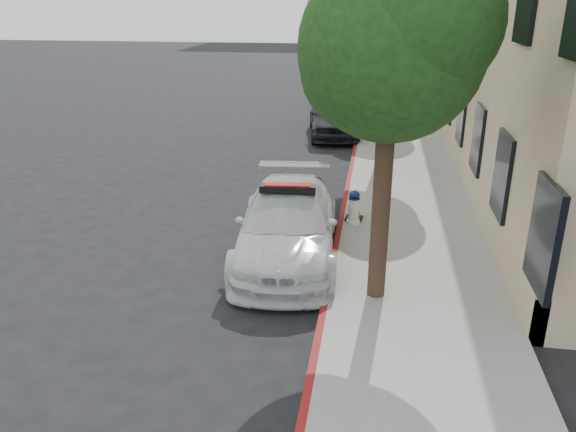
% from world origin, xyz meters
% --- Properties ---
extents(ground, '(120.00, 120.00, 0.00)m').
position_xyz_m(ground, '(0.00, 0.00, 0.00)').
color(ground, black).
rests_on(ground, ground).
extents(sidewalk, '(3.20, 50.00, 0.15)m').
position_xyz_m(sidewalk, '(3.60, 10.00, 0.07)').
color(sidewalk, gray).
rests_on(sidewalk, ground).
extents(curb_strip, '(0.12, 50.00, 0.15)m').
position_xyz_m(curb_strip, '(2.06, 10.00, 0.07)').
color(curb_strip, maroon).
rests_on(curb_strip, ground).
extents(tree_near, '(2.92, 2.82, 5.62)m').
position_xyz_m(tree_near, '(2.93, -2.01, 4.27)').
color(tree_near, black).
rests_on(tree_near, sidewalk).
extents(tree_mid, '(2.77, 2.64, 5.43)m').
position_xyz_m(tree_mid, '(2.93, 5.99, 4.16)').
color(tree_mid, black).
rests_on(tree_mid, sidewalk).
extents(tree_far, '(3.10, 3.00, 5.81)m').
position_xyz_m(tree_far, '(2.93, 13.99, 4.39)').
color(tree_far, black).
rests_on(tree_far, sidewalk).
extents(police_car, '(2.38, 4.98, 1.55)m').
position_xyz_m(police_car, '(1.10, -0.40, 0.70)').
color(police_car, silver).
rests_on(police_car, ground).
extents(parked_car_mid, '(2.37, 4.62, 1.51)m').
position_xyz_m(parked_car_mid, '(1.09, 10.71, 0.75)').
color(parked_car_mid, black).
rests_on(parked_car_mid, ground).
extents(parked_car_far, '(1.87, 4.54, 1.46)m').
position_xyz_m(parked_car_far, '(1.20, 14.60, 0.73)').
color(parked_car_far, black).
rests_on(parked_car_far, ground).
extents(fire_hydrant, '(0.33, 0.30, 0.79)m').
position_xyz_m(fire_hydrant, '(2.35, 1.21, 0.53)').
color(fire_hydrant, white).
rests_on(fire_hydrant, sidewalk).
extents(traffic_cone, '(0.43, 0.43, 0.75)m').
position_xyz_m(traffic_cone, '(2.35, 1.53, 0.52)').
color(traffic_cone, black).
rests_on(traffic_cone, sidewalk).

